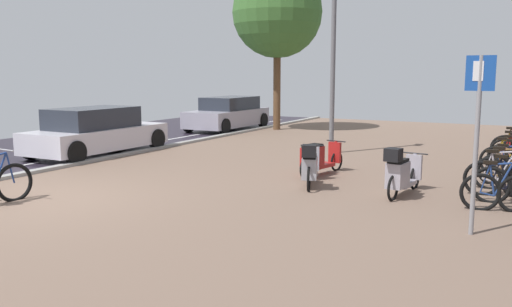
{
  "coord_description": "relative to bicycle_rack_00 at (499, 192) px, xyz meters",
  "views": [
    {
      "loc": [
        8.23,
        -6.76,
        2.36
      ],
      "look_at": [
        3.75,
        1.57,
        0.95
      ],
      "focal_mm": 37.66,
      "sensor_mm": 36.0,
      "label": 1
    }
  ],
  "objects": [
    {
      "name": "scooter_mid",
      "position": [
        -3.98,
        1.59,
        0.07
      ],
      "size": [
        0.66,
        1.79,
        0.78
      ],
      "color": "black",
      "rests_on": "ground"
    },
    {
      "name": "bicycle_rack_00",
      "position": [
        0.0,
        0.0,
        0.0
      ],
      "size": [
        1.27,
        0.47,
        0.95
      ],
      "color": "black",
      "rests_on": "ground"
    },
    {
      "name": "parked_car_near",
      "position": [
        -10.96,
        1.63,
        0.32
      ],
      "size": [
        1.9,
        4.38,
        1.37
      ],
      "color": "silver",
      "rests_on": "ground"
    },
    {
      "name": "parked_car_far",
      "position": [
        -11.17,
        9.45,
        0.33
      ],
      "size": [
        1.9,
        4.26,
        1.37
      ],
      "color": "#A6A1B1",
      "rests_on": "ground"
    },
    {
      "name": "scooter_near",
      "position": [
        -1.76,
        0.33,
        0.12
      ],
      "size": [
        0.55,
        1.77,
        1.02
      ],
      "color": "black",
      "rests_on": "ground"
    },
    {
      "name": "scooter_far",
      "position": [
        -3.64,
        0.33,
        0.11
      ],
      "size": [
        0.83,
        1.67,
        0.97
      ],
      "color": "black",
      "rests_on": "ground"
    },
    {
      "name": "bicycle_rack_03",
      "position": [
        0.02,
        1.89,
        0.01
      ],
      "size": [
        1.35,
        0.48,
        0.96
      ],
      "color": "black",
      "rests_on": "ground"
    },
    {
      "name": "bicycle_rack_06",
      "position": [
        -0.05,
        3.78,
        0.0
      ],
      "size": [
        1.33,
        0.48,
        0.95
      ],
      "color": "black",
      "rests_on": "ground"
    },
    {
      "name": "bicycle_rack_01",
      "position": [
        0.15,
        0.63,
        0.01
      ],
      "size": [
        1.37,
        0.48,
        0.97
      ],
      "color": "black",
      "rests_on": "ground"
    },
    {
      "name": "bicycle_rack_02",
      "position": [
        -0.05,
        1.26,
        0.01
      ],
      "size": [
        1.38,
        0.48,
        0.98
      ],
      "color": "black",
      "rests_on": "ground"
    },
    {
      "name": "street_tree",
      "position": [
        -9.34,
        10.39,
        4.47
      ],
      "size": [
        3.7,
        3.7,
        6.68
      ],
      "color": "brown",
      "rests_on": "ground"
    },
    {
      "name": "lamp_post",
      "position": [
        -4.93,
        5.06,
        2.9
      ],
      "size": [
        0.2,
        0.52,
        5.83
      ],
      "color": "slate",
      "rests_on": "ground"
    },
    {
      "name": "bicycle_rack_04",
      "position": [
        0.04,
        2.52,
        0.0
      ],
      "size": [
        1.31,
        0.47,
        0.95
      ],
      "color": "black",
      "rests_on": "ground"
    },
    {
      "name": "ground",
      "position": [
        -6.21,
        -3.18,
        -0.36
      ],
      "size": [
        21.0,
        40.0,
        0.13
      ],
      "color": "#251E2A"
    },
    {
      "name": "parking_sign",
      "position": [
        -0.24,
        -1.67,
        1.28
      ],
      "size": [
        0.4,
        0.07,
        2.61
      ],
      "color": "gray",
      "rests_on": "ground"
    }
  ]
}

